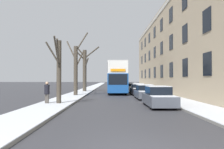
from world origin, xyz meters
name	(u,v)px	position (x,y,z in m)	size (l,w,h in m)	color
sidewalk_left	(94,86)	(-5.20, 53.00, 0.08)	(2.78, 130.00, 0.16)	gray
sidewalk_right	(133,86)	(5.20, 53.00, 0.08)	(2.78, 130.00, 0.16)	gray
terrace_facade_right	(187,52)	(11.08, 27.74, 6.30)	(9.10, 44.91, 12.59)	tan
bare_tree_left_0	(59,69)	(-4.90, 10.94, 2.81)	(1.36, 3.55, 5.15)	#423A30
bare_tree_left_1	(76,68)	(-4.97, 19.86, 3.37)	(2.90, 2.18, 7.81)	#423A30
bare_tree_left_2	(85,69)	(-4.90, 28.24, 3.67)	(3.80, 1.57, 7.10)	#423A30
double_decker_bus	(117,76)	(0.08, 25.83, 2.48)	(2.61, 10.88, 4.40)	#194C99
parked_car_0	(158,97)	(2.71, 10.00, 0.70)	(1.84, 4.42, 1.53)	#474C56
parked_car_1	(145,92)	(2.71, 16.41, 0.69)	(1.81, 4.38, 1.49)	#474C56
parked_car_2	(138,90)	(2.71, 22.24, 0.68)	(1.71, 4.53, 1.48)	black
parked_car_3	(133,88)	(2.71, 28.08, 0.68)	(1.89, 4.09, 1.47)	silver
pedestrian_left_sidewalk	(47,92)	(-5.80, 10.96, 1.01)	(0.40, 0.40, 1.84)	#4C4742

